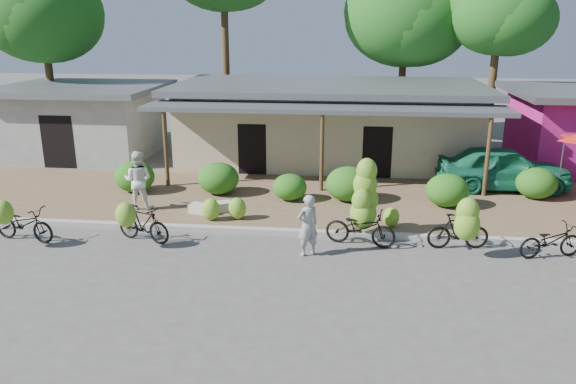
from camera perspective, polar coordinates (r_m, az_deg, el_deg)
name	(u,v)px	position (r m, az deg, el deg)	size (l,w,h in m)	color
ground	(308,264)	(14.28, 2.04, -7.35)	(100.00, 100.00, 0.00)	#4F4D4A
sidewalk	(319,201)	(18.92, 3.21, -0.95)	(60.00, 6.00, 0.12)	olive
curb	(313,233)	(16.09, 2.59, -4.18)	(60.00, 0.25, 0.15)	#A8A399
shop_main	(328,122)	(24.28, 4.08, 7.10)	(13.00, 8.50, 3.35)	beige
shop_grey	(84,120)	(27.11, -20.01, 6.93)	(7.00, 6.00, 3.15)	#AAAAA5
tree_back_left	(39,11)	(29.91, -23.95, 16.42)	(5.72, 5.64, 8.46)	brown
tree_center_right	(401,16)	(29.68, 11.46, 17.16)	(6.04, 5.99, 8.42)	brown
tree_near_right	(495,12)	(28.32, 20.26, 16.74)	(4.69, 4.53, 7.99)	brown
hedge_0	(134,177)	(20.34, -15.33, 1.53)	(1.40, 1.26, 1.09)	#1E5D15
hedge_1	(218,178)	(19.52, -7.08, 1.39)	(1.42, 1.28, 1.11)	#1E5D15
hedge_2	(290,187)	(18.71, 0.18, 0.50)	(1.15, 1.03, 0.89)	#1E5D15
hedge_3	(348,184)	(18.72, 6.13, 0.83)	(1.49, 1.34, 1.16)	#1E5D15
hedge_4	(447,190)	(18.77, 15.88, 0.17)	(1.38, 1.24, 1.07)	#1E5D15
hedge_5	(537,183)	(20.67, 23.93, 0.83)	(1.35, 1.21, 1.05)	#1E5D15
bike_far_left	(22,222)	(17.13, -25.44, -2.81)	(1.99, 1.38, 1.39)	black
bike_left	(140,222)	(15.91, -14.76, -3.00)	(1.79, 1.36, 1.33)	black
bike_center	(363,212)	(15.49, 7.59, -2.04)	(2.03, 1.41, 2.32)	black
bike_right	(462,227)	(15.40, 17.23, -3.39)	(1.69, 1.25, 1.63)	black
bike_far_right	(551,241)	(16.02, 25.14, -4.51)	(1.83, 1.06, 0.91)	black
loose_banana_a	(211,209)	(17.01, -7.83, -1.76)	(0.54, 0.46, 0.68)	#89BE2F
loose_banana_b	(237,208)	(17.01, -5.18, -1.67)	(0.54, 0.46, 0.68)	#89BE2F
loose_banana_c	(391,217)	(16.60, 10.43, -2.52)	(0.48, 0.40, 0.60)	#89BE2F
sack_near	(218,207)	(17.79, -7.13, -1.53)	(0.85, 0.40, 0.30)	beige
sack_far	(202,209)	(17.73, -8.77, -1.69)	(0.75, 0.38, 0.28)	beige
vendor	(308,225)	(14.53, 2.03, -3.39)	(0.60, 0.39, 1.65)	#989898
bystander	(138,180)	(18.38, -14.99, 1.18)	(0.91, 0.71, 1.87)	white
teal_van	(504,168)	(21.30, 21.05, 2.31)	(1.84, 4.56, 1.56)	#19714F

